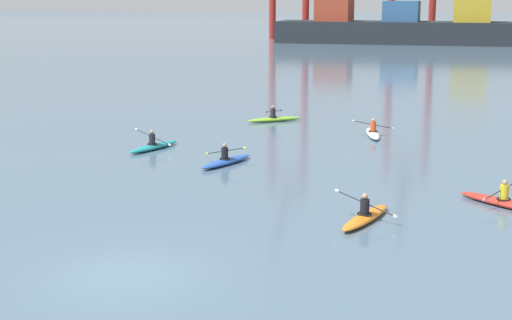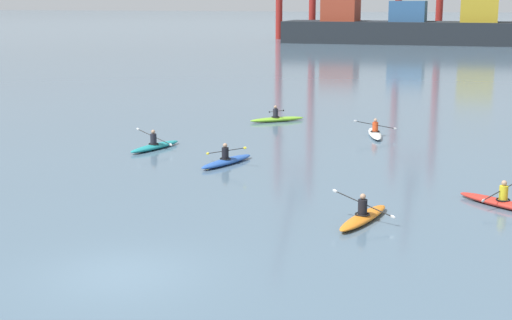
% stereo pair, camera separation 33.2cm
% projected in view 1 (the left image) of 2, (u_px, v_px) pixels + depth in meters
% --- Properties ---
extents(ground_plane, '(800.00, 800.00, 0.00)m').
position_uv_depth(ground_plane, '(126.00, 276.00, 19.61)').
color(ground_plane, slate).
extents(container_barge, '(39.28, 9.93, 8.95)m').
position_uv_depth(container_barge, '(404.00, 26.00, 120.32)').
color(container_barge, '#1E2328').
rests_on(container_barge, ground).
extents(kayak_blue, '(2.13, 3.40, 0.95)m').
position_uv_depth(kayak_blue, '(226.00, 161.00, 32.73)').
color(kayak_blue, '#2856B2').
rests_on(kayak_blue, ground).
extents(kayak_teal, '(2.14, 3.43, 0.96)m').
position_uv_depth(kayak_teal, '(153.00, 146.00, 36.00)').
color(kayak_teal, teal).
rests_on(kayak_teal, ground).
extents(kayak_lime, '(3.05, 2.57, 0.95)m').
position_uv_depth(kayak_lime, '(274.00, 119.00, 44.18)').
color(kayak_lime, '#7ABC2D').
rests_on(kayak_lime, ground).
extents(kayak_orange, '(2.15, 3.44, 0.97)m').
position_uv_depth(kayak_orange, '(366.00, 216.00, 24.37)').
color(kayak_orange, orange).
rests_on(kayak_orange, ground).
extents(kayak_red, '(3.06, 2.55, 0.95)m').
position_uv_depth(kayak_red, '(501.00, 201.00, 26.18)').
color(kayak_red, red).
rests_on(kayak_red, ground).
extents(kayak_white, '(2.21, 3.45, 0.95)m').
position_uv_depth(kayak_white, '(373.00, 133.00, 39.51)').
color(kayak_white, silver).
rests_on(kayak_white, ground).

